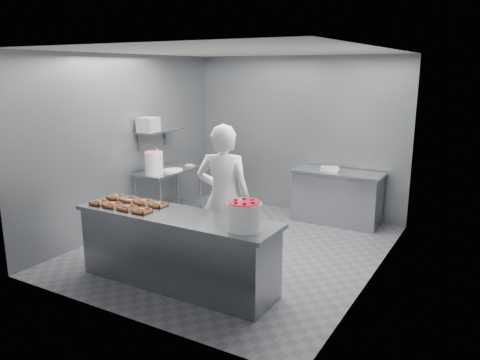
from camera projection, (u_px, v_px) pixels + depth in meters
name	position (u px, v px, depth m)	size (l,w,h in m)	color
floor	(234.00, 248.00, 6.86)	(4.50, 4.50, 0.00)	#4C4C51
ceiling	(233.00, 51.00, 6.21)	(4.50, 4.50, 0.00)	white
wall_back	(297.00, 135.00, 8.43)	(4.00, 0.04, 2.80)	slate
wall_left	(127.00, 144.00, 7.51)	(0.04, 4.50, 2.80)	slate
wall_right	(378.00, 170.00, 5.56)	(0.04, 4.50, 2.80)	slate
service_counter	(177.00, 250.00, 5.62)	(2.60, 0.70, 0.90)	slate
prep_table	(169.00, 187.00, 8.03)	(0.60, 1.20, 0.90)	slate
back_counter	(337.00, 197.00, 7.92)	(1.50, 0.60, 0.90)	slate
wall_shelf	(159.00, 131.00, 7.89)	(0.35, 0.90, 0.03)	slate
tray_0	(99.00, 202.00, 5.92)	(0.19, 0.18, 0.06)	tan
tray_1	(113.00, 205.00, 5.80)	(0.19, 0.18, 0.06)	tan
tray_2	(127.00, 208.00, 5.69)	(0.19, 0.18, 0.06)	tan
tray_3	(142.00, 211.00, 5.57)	(0.19, 0.18, 0.06)	tan
tray_4	(116.00, 197.00, 6.17)	(0.19, 0.18, 0.06)	tan
tray_5	(129.00, 200.00, 6.05)	(0.19, 0.18, 0.04)	tan
tray_6	(143.00, 202.00, 5.94)	(0.19, 0.18, 0.06)	tan
tray_7	(158.00, 205.00, 5.82)	(0.19, 0.18, 0.06)	tan
worker	(223.00, 198.00, 6.01)	(0.70, 0.46, 1.91)	white
strawberry_tub	(244.00, 215.00, 4.95)	(0.37, 0.37, 0.31)	white
glaze_bucket	(154.00, 162.00, 7.58)	(0.31, 0.29, 0.45)	white
bucket_lid	(173.00, 170.00, 7.83)	(0.34, 0.34, 0.03)	white
rag	(190.00, 165.00, 8.27)	(0.13, 0.11, 0.02)	#CCB28C
appliance	(148.00, 125.00, 7.63)	(0.27, 0.31, 0.24)	gray
paper_stack	(330.00, 169.00, 7.88)	(0.30, 0.22, 0.06)	silver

